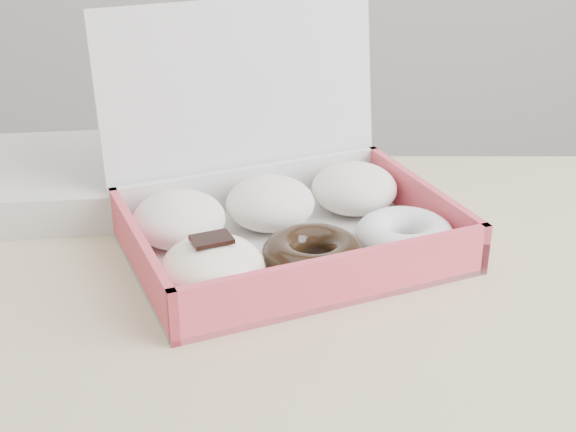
{
  "coord_description": "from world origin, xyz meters",
  "views": [
    {
      "loc": [
        -0.06,
        -0.59,
        1.13
      ],
      "look_at": [
        -0.06,
        0.11,
        0.8
      ],
      "focal_mm": 50.0,
      "sensor_mm": 36.0,
      "label": 1
    }
  ],
  "objects": [
    {
      "name": "donut_box",
      "position": [
        -0.07,
        0.15,
        0.79
      ],
      "size": [
        0.39,
        0.37,
        0.23
      ],
      "rotation": [
        0.0,
        0.0,
        0.41
      ],
      "color": "silver",
      "rests_on": "table"
    },
    {
      "name": "table",
      "position": [
        0.0,
        0.0,
        0.67
      ],
      "size": [
        1.2,
        0.8,
        0.75
      ],
      "color": "tan",
      "rests_on": "ground"
    },
    {
      "name": "newspapers",
      "position": [
        -0.39,
        0.26,
        0.77
      ],
      "size": [
        0.3,
        0.25,
        0.04
      ],
      "primitive_type": "cube",
      "rotation": [
        0.0,
        0.0,
        0.12
      ],
      "color": "silver",
      "rests_on": "table"
    }
  ]
}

